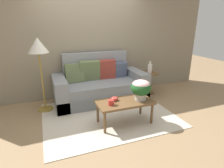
{
  "coord_description": "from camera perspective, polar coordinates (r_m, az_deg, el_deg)",
  "views": [
    {
      "loc": [
        -1.12,
        -3.12,
        1.77
      ],
      "look_at": [
        0.15,
        0.2,
        0.58
      ],
      "focal_mm": 29.7,
      "sensor_mm": 36.0,
      "label": 1
    }
  ],
  "objects": [
    {
      "name": "coffee_table",
      "position": [
        3.34,
        3.95,
        -6.09
      ],
      "size": [
        1.0,
        0.51,
        0.44
      ],
      "color": "brown",
      "rests_on": "ground"
    },
    {
      "name": "wall_back",
      "position": [
        4.62,
        -7.04,
        13.47
      ],
      "size": [
        6.4,
        0.12,
        2.76
      ],
      "primitive_type": "cube",
      "color": "gray",
      "rests_on": "ground"
    },
    {
      "name": "table_vase",
      "position": [
        4.74,
        11.53,
        4.78
      ],
      "size": [
        0.11,
        0.11,
        0.3
      ],
      "color": "silver",
      "rests_on": "side_table"
    },
    {
      "name": "side_table",
      "position": [
        4.84,
        11.31,
        1.45
      ],
      "size": [
        0.46,
        0.46,
        0.56
      ],
      "color": "brown",
      "rests_on": "ground"
    },
    {
      "name": "area_rug",
      "position": [
        3.77,
        -1.2,
        -9.44
      ],
      "size": [
        2.5,
        1.96,
        0.01
      ],
      "primitive_type": "cube",
      "color": "beige",
      "rests_on": "ground"
    },
    {
      "name": "floor_lamp",
      "position": [
        3.88,
        -21.72,
        9.65
      ],
      "size": [
        0.39,
        0.39,
        1.5
      ],
      "color": "olive",
      "rests_on": "ground"
    },
    {
      "name": "snack_bowl",
      "position": [
        3.33,
        0.82,
        -4.47
      ],
      "size": [
        0.13,
        0.13,
        0.07
      ],
      "color": "#B2382D",
      "rests_on": "coffee_table"
    },
    {
      "name": "coffee_mug",
      "position": [
        3.14,
        -0.25,
        -5.7
      ],
      "size": [
        0.14,
        0.1,
        0.1
      ],
      "color": "red",
      "rests_on": "coffee_table"
    },
    {
      "name": "couch",
      "position": [
        4.38,
        -3.81,
        -0.54
      ],
      "size": [
        2.1,
        0.94,
        1.09
      ],
      "color": "slate",
      "rests_on": "ground"
    },
    {
      "name": "ground_plane",
      "position": [
        3.76,
        -1.09,
        -9.65
      ],
      "size": [
        14.0,
        14.0,
        0.0
      ],
      "primitive_type": "plane",
      "color": "#997A56"
    },
    {
      "name": "potted_plant",
      "position": [
        3.33,
        8.89,
        -1.16
      ],
      "size": [
        0.37,
        0.37,
        0.37
      ],
      "color": "#B7B2A8",
      "rests_on": "coffee_table"
    }
  ]
}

